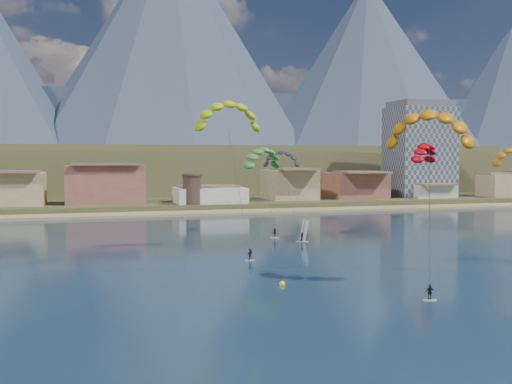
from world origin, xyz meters
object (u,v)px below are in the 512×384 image
Objects in this scene: windsurfer at (303,235)px; kitesurfer_yellow at (228,112)px; kitesurfer_green at (262,155)px; buoy at (282,284)px; watchtower at (192,189)px; apartment_tower at (420,150)px; kitesurfer_orange at (430,124)px.

kitesurfer_yellow is at bearing -156.55° from windsurfer.
kitesurfer_green reaches higher than windsurfer.
buoy is (0.08, -26.86, -22.03)m from kitesurfer_yellow.
kitesurfer_green is 22.07m from windsurfer.
watchtower reaches higher than buoy.
kitesurfer_orange is (-70.08, -116.97, 1.01)m from apartment_tower.
kitesurfer_orange reaches higher than buoy.
buoy is at bearing -104.01° from kitesurfer_green.
apartment_tower is 82.02m from watchtower.
kitesurfer_yellow is 27.30m from kitesurfer_green.
buoy is at bearing -127.56° from apartment_tower.
kitesurfer_orange is 41.73m from windsurfer.
kitesurfer_orange is (16.57, -31.25, -3.33)m from kitesurfer_yellow.
kitesurfer_orange is 29.97× the size of buoy.
kitesurfer_green reaches higher than buoy.
watchtower is at bearing -170.07° from apartment_tower.
kitesurfer_orange is 54.77m from kitesurfer_green.
kitesurfer_green is 4.83× the size of windsurfer.
apartment_tower is at bearing 44.69° from kitesurfer_yellow.
buoy is (-6.57, -98.59, -6.25)m from watchtower.
apartment_tower reaches higher than buoy.
kitesurfer_yellow reaches higher than kitesurfer_orange.
windsurfer is at bearing 65.72° from buoy.
kitesurfer_green is (5.95, -48.45, 9.07)m from watchtower.
kitesurfer_orange is at bearing -14.88° from buoy.
watchtower is 11.98× the size of buoy.
watchtower is 0.40× the size of kitesurfer_orange.
kitesurfer_yellow reaches higher than windsurfer.
kitesurfer_yellow is 34.74m from buoy.
watchtower is 0.46× the size of kitesurfer_green.
kitesurfer_yellow is 35.52m from kitesurfer_orange.
watchtower is (-80.00, -14.00, -11.45)m from apartment_tower.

